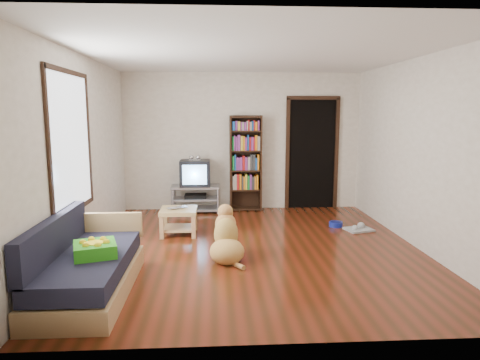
{
  "coord_description": "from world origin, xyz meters",
  "views": [
    {
      "loc": [
        -0.54,
        -5.68,
        1.85
      ],
      "look_at": [
        -0.18,
        0.33,
        0.9
      ],
      "focal_mm": 32.0,
      "sensor_mm": 36.0,
      "label": 1
    }
  ],
  "objects": [
    {
      "name": "window",
      "position": [
        -2.23,
        -0.5,
        1.5
      ],
      "size": [
        0.03,
        1.46,
        1.7
      ],
      "color": "white",
      "rests_on": "wall_left"
    },
    {
      "name": "dog_bowl",
      "position": [
        1.45,
        1.03,
        0.04
      ],
      "size": [
        0.22,
        0.22,
        0.08
      ],
      "primitive_type": "cylinder",
      "color": "navy",
      "rests_on": "ground"
    },
    {
      "name": "doorway",
      "position": [
        1.35,
        2.48,
        1.12
      ],
      "size": [
        1.03,
        0.05,
        2.19
      ],
      "color": "black",
      "rests_on": "wall_back"
    },
    {
      "name": "sofa",
      "position": [
        -1.87,
        -1.38,
        0.26
      ],
      "size": [
        0.8,
        1.8,
        0.8
      ],
      "color": "tan",
      "rests_on": "ground"
    },
    {
      "name": "wall_left",
      "position": [
        -2.25,
        0.0,
        1.3
      ],
      "size": [
        0.0,
        5.0,
        5.0
      ],
      "primitive_type": "plane",
      "rotation": [
        1.57,
        0.0,
        1.57
      ],
      "color": "silver",
      "rests_on": "ground"
    },
    {
      "name": "wall_back",
      "position": [
        0.0,
        2.5,
        1.3
      ],
      "size": [
        4.5,
        0.0,
        4.5
      ],
      "primitive_type": "plane",
      "rotation": [
        1.57,
        0.0,
        0.0
      ],
      "color": "silver",
      "rests_on": "ground"
    },
    {
      "name": "grey_rag",
      "position": [
        1.75,
        0.78,
        0.01
      ],
      "size": [
        0.47,
        0.41,
        0.03
      ],
      "primitive_type": "cube",
      "rotation": [
        0.0,
        0.0,
        0.26
      ],
      "color": "#ACACAC",
      "rests_on": "ground"
    },
    {
      "name": "crt_tv",
      "position": [
        -0.9,
        2.27,
        0.74
      ],
      "size": [
        0.55,
        0.52,
        0.58
      ],
      "color": "black",
      "rests_on": "tv_stand"
    },
    {
      "name": "ceiling",
      "position": [
        0.0,
        0.0,
        2.6
      ],
      "size": [
        5.0,
        5.0,
        0.0
      ],
      "primitive_type": "plane",
      "rotation": [
        3.14,
        0.0,
        0.0
      ],
      "color": "white",
      "rests_on": "ground"
    },
    {
      "name": "laptop",
      "position": [
        -1.09,
        0.71,
        0.41
      ],
      "size": [
        0.38,
        0.34,
        0.03
      ],
      "primitive_type": "imported",
      "rotation": [
        0.0,
        0.0,
        0.54
      ],
      "color": "silver",
      "rests_on": "coffee_table"
    },
    {
      "name": "ground",
      "position": [
        0.0,
        0.0,
        0.0
      ],
      "size": [
        5.0,
        5.0,
        0.0
      ],
      "primitive_type": "plane",
      "color": "#5B1F0F",
      "rests_on": "ground"
    },
    {
      "name": "coffee_table",
      "position": [
        -1.09,
        0.74,
        0.28
      ],
      "size": [
        0.55,
        0.55,
        0.4
      ],
      "color": "tan",
      "rests_on": "ground"
    },
    {
      "name": "dog",
      "position": [
        -0.39,
        -0.42,
        0.26
      ],
      "size": [
        0.45,
        0.84,
        0.7
      ],
      "color": "#D9AC53",
      "rests_on": "ground"
    },
    {
      "name": "tv_stand",
      "position": [
        -0.9,
        2.25,
        0.27
      ],
      "size": [
        0.9,
        0.45,
        0.5
      ],
      "color": "#99999E",
      "rests_on": "ground"
    },
    {
      "name": "wall_front",
      "position": [
        0.0,
        -2.5,
        1.3
      ],
      "size": [
        4.5,
        0.0,
        4.5
      ],
      "primitive_type": "plane",
      "rotation": [
        -1.57,
        0.0,
        0.0
      ],
      "color": "silver",
      "rests_on": "ground"
    },
    {
      "name": "wall_right",
      "position": [
        2.25,
        0.0,
        1.3
      ],
      "size": [
        0.0,
        5.0,
        5.0
      ],
      "primitive_type": "plane",
      "rotation": [
        1.57,
        0.0,
        -1.57
      ],
      "color": "silver",
      "rests_on": "ground"
    },
    {
      "name": "bookshelf",
      "position": [
        0.05,
        2.34,
        1.0
      ],
      "size": [
        0.6,
        0.3,
        1.8
      ],
      "color": "black",
      "rests_on": "ground"
    },
    {
      "name": "green_cushion",
      "position": [
        -1.75,
        -1.45,
        0.49
      ],
      "size": [
        0.51,
        0.51,
        0.13
      ],
      "primitive_type": "cube",
      "rotation": [
        0.0,
        0.0,
        0.32
      ],
      "color": "green",
      "rests_on": "sofa"
    }
  ]
}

